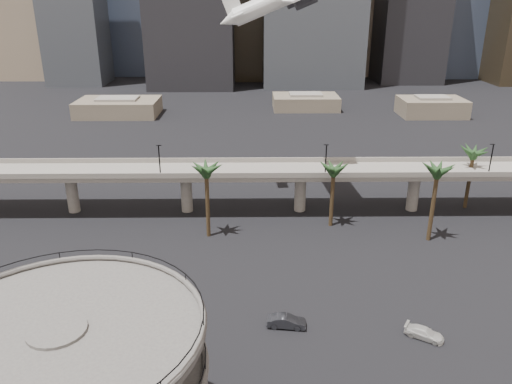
{
  "coord_description": "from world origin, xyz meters",
  "views": [
    {
      "loc": [
        1.35,
        -34.68,
        39.08
      ],
      "look_at": [
        2.11,
        28.0,
        14.47
      ],
      "focal_mm": 35.0,
      "sensor_mm": 36.0,
      "label": 1
    }
  ],
  "objects_px": {
    "car_b": "(286,321)",
    "car_c": "(424,333)",
    "overpass": "(243,175)",
    "car_a": "(166,336)"
  },
  "relations": [
    {
      "from": "car_b",
      "to": "car_c",
      "type": "bearing_deg",
      "value": -91.16
    },
    {
      "from": "overpass",
      "to": "car_c",
      "type": "height_order",
      "value": "overpass"
    },
    {
      "from": "car_b",
      "to": "car_c",
      "type": "distance_m",
      "value": 16.92
    },
    {
      "from": "overpass",
      "to": "car_b",
      "type": "bearing_deg",
      "value": -81.04
    },
    {
      "from": "overpass",
      "to": "car_b",
      "type": "distance_m",
      "value": 38.1
    },
    {
      "from": "car_a",
      "to": "car_c",
      "type": "relative_size",
      "value": 0.85
    },
    {
      "from": "overpass",
      "to": "car_a",
      "type": "relative_size",
      "value": 32.35
    },
    {
      "from": "overpass",
      "to": "car_b",
      "type": "relative_size",
      "value": 26.31
    },
    {
      "from": "overpass",
      "to": "car_c",
      "type": "xyz_separation_m",
      "value": [
        22.59,
        -39.44,
        -6.66
      ]
    },
    {
      "from": "car_b",
      "to": "car_c",
      "type": "xyz_separation_m",
      "value": [
        16.75,
        -2.36,
        -0.13
      ]
    }
  ]
}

